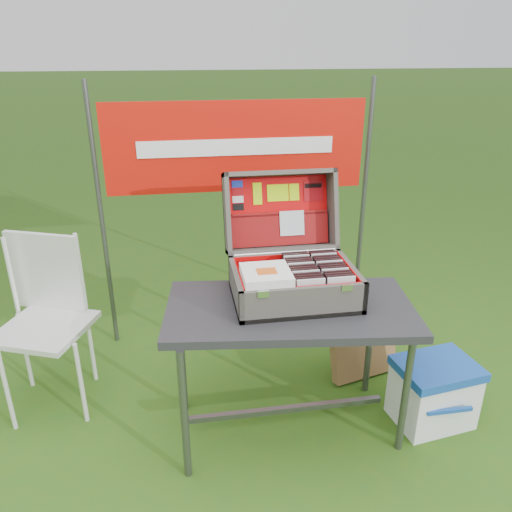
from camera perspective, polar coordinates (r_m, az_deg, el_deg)
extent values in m
plane|color=#385B14|center=(2.73, 1.30, -20.31)|extent=(80.00, 80.00, 0.00)
cube|color=#262628|center=(2.39, 3.89, -6.15)|extent=(1.23, 0.72, 0.04)
cylinder|color=#59595B|center=(2.36, -8.18, -17.67)|extent=(0.04, 0.04, 0.69)
cylinder|color=#59595B|center=(2.57, 16.76, -14.64)|extent=(0.04, 0.04, 0.69)
cylinder|color=#59595B|center=(2.73, -8.49, -11.32)|extent=(0.04, 0.04, 0.69)
cylinder|color=#59595B|center=(2.92, 12.90, -9.27)|extent=(0.04, 0.04, 0.69)
cube|color=#59595B|center=(2.73, 3.54, -17.07)|extent=(1.02, 0.03, 0.03)
cube|color=#57534F|center=(2.45, 4.33, -4.62)|extent=(0.59, 0.42, 0.02)
cube|color=#57534F|center=(2.25, 5.55, -5.42)|extent=(0.59, 0.02, 0.16)
cube|color=#57534F|center=(2.59, 3.36, -1.29)|extent=(0.59, 0.02, 0.16)
cube|color=#57534F|center=(2.37, -2.30, -3.70)|extent=(0.02, 0.42, 0.16)
cube|color=#57534F|center=(2.49, 10.71, -2.70)|extent=(0.02, 0.42, 0.16)
cube|color=red|center=(2.44, 4.34, -4.32)|extent=(0.54, 0.37, 0.01)
cube|color=silver|center=(2.17, 0.83, -4.37)|extent=(0.05, 0.01, 0.03)
cube|color=silver|center=(2.26, 10.35, -3.59)|extent=(0.05, 0.01, 0.03)
cylinder|color=silver|center=(2.57, 3.35, 0.42)|extent=(0.53, 0.02, 0.02)
cube|color=#57534F|center=(2.70, 2.51, 5.16)|extent=(0.59, 0.14, 0.41)
cube|color=#57534F|center=(2.63, 2.62, 9.45)|extent=(0.59, 0.16, 0.07)
cube|color=#57534F|center=(2.65, 2.98, 0.83)|extent=(0.59, 0.16, 0.07)
cube|color=#57534F|center=(2.59, -3.35, 4.82)|extent=(0.02, 0.27, 0.45)
cube|color=#57534F|center=(2.70, 8.70, 5.38)|extent=(0.02, 0.27, 0.45)
cube|color=red|center=(2.68, 2.57, 5.15)|extent=(0.54, 0.11, 0.36)
cube|color=red|center=(2.25, 5.47, -4.98)|extent=(0.54, 0.01, 0.13)
cube|color=red|center=(2.57, 3.44, -1.19)|extent=(0.54, 0.01, 0.13)
cube|color=red|center=(2.37, -1.95, -3.43)|extent=(0.01, 0.37, 0.13)
cube|color=red|center=(2.48, 10.42, -2.48)|extent=(0.01, 0.37, 0.13)
cube|color=maroon|center=(2.67, 2.74, 3.05)|extent=(0.52, 0.08, 0.17)
cube|color=maroon|center=(2.66, 2.69, 4.85)|extent=(0.51, 0.02, 0.02)
cube|color=silver|center=(2.66, 4.12, 3.77)|extent=(0.13, 0.05, 0.13)
cube|color=#1933B2|center=(2.64, -2.16, 8.21)|extent=(0.06, 0.01, 0.04)
cube|color=#A2080E|center=(2.64, -2.12, 7.35)|extent=(0.06, 0.01, 0.04)
cube|color=white|center=(2.64, -2.07, 6.48)|extent=(0.06, 0.01, 0.04)
cube|color=black|center=(2.64, -2.03, 5.62)|extent=(0.06, 0.01, 0.04)
cube|color=#B8E803|center=(2.66, 0.16, 7.13)|extent=(0.05, 0.04, 0.11)
cube|color=#B8E803|center=(2.68, 2.51, 7.23)|extent=(0.12, 0.03, 0.09)
cube|color=#B8E803|center=(2.70, 4.39, 7.30)|extent=(0.05, 0.03, 0.09)
cube|color=#A2080E|center=(2.72, 6.56, 7.37)|extent=(0.11, 0.03, 0.10)
cube|color=black|center=(2.72, 6.54, 8.00)|extent=(0.09, 0.01, 0.02)
cube|color=silver|center=(2.27, 6.24, -4.35)|extent=(0.13, 0.01, 0.15)
cube|color=black|center=(2.29, 6.09, -4.09)|extent=(0.13, 0.01, 0.15)
cube|color=black|center=(2.31, 5.94, -3.83)|extent=(0.13, 0.01, 0.15)
cube|color=black|center=(2.33, 5.80, -3.58)|extent=(0.13, 0.01, 0.15)
cube|color=silver|center=(2.35, 5.66, -3.33)|extent=(0.13, 0.01, 0.15)
cube|color=black|center=(2.37, 5.52, -3.09)|extent=(0.13, 0.01, 0.15)
cube|color=black|center=(2.39, 5.38, -2.85)|extent=(0.13, 0.01, 0.15)
cube|color=black|center=(2.41, 5.25, -2.61)|extent=(0.13, 0.01, 0.15)
cube|color=silver|center=(2.43, 5.11, -2.38)|extent=(0.13, 0.01, 0.15)
cube|color=black|center=(2.45, 4.98, -2.15)|extent=(0.13, 0.01, 0.15)
cube|color=black|center=(2.47, 4.85, -1.93)|extent=(0.13, 0.01, 0.15)
cube|color=black|center=(2.49, 4.73, -1.71)|extent=(0.13, 0.01, 0.15)
cube|color=silver|center=(2.51, 4.60, -1.49)|extent=(0.13, 0.01, 0.15)
cube|color=black|center=(2.54, 4.48, -1.27)|extent=(0.13, 0.01, 0.15)
cube|color=black|center=(2.56, 4.36, -1.06)|extent=(0.13, 0.01, 0.15)
cube|color=silver|center=(2.31, 9.64, -4.06)|extent=(0.13, 0.01, 0.15)
cube|color=black|center=(2.33, 9.47, -3.80)|extent=(0.13, 0.01, 0.15)
cube|color=black|center=(2.35, 9.29, -3.55)|extent=(0.13, 0.01, 0.15)
cube|color=black|center=(2.37, 9.12, -3.31)|extent=(0.13, 0.01, 0.15)
cube|color=silver|center=(2.39, 8.95, -3.06)|extent=(0.13, 0.01, 0.15)
cube|color=black|center=(2.41, 8.79, -2.83)|extent=(0.13, 0.01, 0.15)
cube|color=black|center=(2.43, 8.62, -2.59)|extent=(0.13, 0.01, 0.15)
cube|color=black|center=(2.45, 8.46, -2.36)|extent=(0.13, 0.01, 0.15)
cube|color=silver|center=(2.47, 8.31, -2.14)|extent=(0.13, 0.01, 0.15)
cube|color=black|center=(2.49, 8.15, -1.91)|extent=(0.13, 0.01, 0.15)
cube|color=black|center=(2.51, 8.00, -1.69)|extent=(0.13, 0.01, 0.15)
cube|color=black|center=(2.53, 7.85, -1.48)|extent=(0.13, 0.01, 0.15)
cube|color=silver|center=(2.55, 7.70, -1.27)|extent=(0.13, 0.01, 0.15)
cube|color=black|center=(2.57, 7.56, -1.06)|extent=(0.13, 0.01, 0.15)
cube|color=black|center=(2.59, 7.41, -0.85)|extent=(0.13, 0.01, 0.15)
cube|color=white|center=(2.28, 1.17, -2.52)|extent=(0.22, 0.22, 0.00)
cube|color=white|center=(2.28, 1.17, -2.41)|extent=(0.22, 0.22, 0.00)
cube|color=white|center=(2.28, 1.17, -2.30)|extent=(0.22, 0.22, 0.00)
cube|color=white|center=(2.28, 1.17, -2.18)|extent=(0.22, 0.22, 0.00)
cube|color=white|center=(2.27, 1.17, -2.07)|extent=(0.22, 0.22, 0.00)
cube|color=white|center=(2.27, 1.17, -1.95)|extent=(0.22, 0.22, 0.00)
cube|color=white|center=(2.27, 1.17, -1.84)|extent=(0.22, 0.22, 0.00)
cube|color=white|center=(2.27, 1.17, -1.73)|extent=(0.22, 0.22, 0.00)
cube|color=#D85919|center=(2.26, 1.22, -1.74)|extent=(0.09, 0.07, 0.00)
cube|color=white|center=(2.91, 19.54, -14.84)|extent=(0.42, 0.34, 0.31)
cube|color=#1748A4|center=(2.81, 20.03, -11.95)|extent=(0.44, 0.36, 0.05)
cube|color=#1748A4|center=(2.78, 21.25, -16.16)|extent=(0.24, 0.02, 0.02)
cube|color=silver|center=(2.91, -23.01, -7.62)|extent=(0.56, 0.56, 0.03)
cube|color=silver|center=(2.98, -22.90, -1.70)|extent=(0.41, 0.19, 0.45)
cylinder|color=silver|center=(2.94, -26.58, -13.61)|extent=(0.02, 0.02, 0.48)
cylinder|color=silver|center=(2.84, -19.35, -13.58)|extent=(0.02, 0.02, 0.48)
cylinder|color=silver|center=(3.23, -24.85, -9.80)|extent=(0.02, 0.02, 0.48)
cylinder|color=silver|center=(3.14, -18.35, -9.64)|extent=(0.02, 0.02, 0.48)
cylinder|color=silver|center=(3.04, -26.22, -2.07)|extent=(0.02, 0.02, 0.45)
cylinder|color=silver|center=(2.94, -19.42, -1.68)|extent=(0.02, 0.02, 0.45)
cube|color=#8A603C|center=(3.13, 12.08, -9.47)|extent=(0.45, 0.28, 0.45)
cylinder|color=#59595B|center=(3.25, -17.16, 3.60)|extent=(0.03, 0.03, 1.70)
cylinder|color=#59595B|center=(3.45, 12.10, 5.19)|extent=(0.03, 0.03, 1.70)
cube|color=#BA1007|center=(3.12, -2.22, 12.37)|extent=(1.60, 0.02, 0.55)
cube|color=white|center=(3.11, -2.19, 12.33)|extent=(1.20, 0.00, 0.10)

